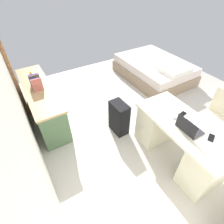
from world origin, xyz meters
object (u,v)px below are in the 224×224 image
object	(u,v)px
desk	(179,141)
figurine_small	(31,73)
bed	(154,69)
office_chair	(217,121)
credenza	(43,103)
laptop	(188,128)
cell_phone_by_mouse	(182,114)
cell_phone_near_laptop	(211,138)
computer_mouse	(175,117)
suitcase_black	(119,118)

from	to	relation	value
desk	figurine_small	size ratio (longest dim) A/B	13.27
desk	bed	distance (m)	2.55
office_chair	credenza	xyz separation A→B (m)	(2.07, 2.33, -0.06)
office_chair	figurine_small	bearing A→B (deg)	42.65
laptop	cell_phone_by_mouse	size ratio (longest dim) A/B	2.33
office_chair	cell_phone_near_laptop	xyz separation A→B (m)	(-0.29, 0.76, 0.33)
desk	computer_mouse	bearing A→B (deg)	8.96
bed	laptop	distance (m)	2.72
laptop	figurine_small	xyz separation A→B (m)	(2.58, 1.43, -0.02)
suitcase_black	computer_mouse	bearing A→B (deg)	-154.18
bed	cell_phone_near_laptop	distance (m)	2.84
office_chair	computer_mouse	bearing A→B (deg)	76.22
desk	cell_phone_near_laptop	distance (m)	0.50
bed	laptop	xyz separation A→B (m)	(-2.21, 1.49, 0.55)
suitcase_black	cell_phone_near_laptop	xyz separation A→B (m)	(-1.30, -0.52, 0.44)
bed	laptop	size ratio (longest dim) A/B	6.00
credenza	figurine_small	world-z (taller)	figurine_small
bed	computer_mouse	size ratio (longest dim) A/B	19.02
cell_phone_near_laptop	figurine_small	distance (m)	3.24
cell_phone_by_mouse	laptop	bearing A→B (deg)	133.56
laptop	suitcase_black	bearing A→B (deg)	19.32
cell_phone_by_mouse	figurine_small	bearing A→B (deg)	24.72
desk	credenza	bearing A→B (deg)	36.55
computer_mouse	figurine_small	size ratio (longest dim) A/B	0.91
suitcase_black	cell_phone_near_laptop	distance (m)	1.47
office_chair	credenza	size ratio (longest dim) A/B	0.52
bed	cell_phone_by_mouse	distance (m)	2.40
bed	suitcase_black	xyz separation A→B (m)	(-1.16, 1.86, 0.07)
suitcase_black	laptop	xyz separation A→B (m)	(-1.05, -0.37, 0.49)
bed	computer_mouse	bearing A→B (deg)	143.61
desk	cell_phone_near_laptop	world-z (taller)	cell_phone_near_laptop
office_chair	credenza	world-z (taller)	office_chair
bed	desk	bearing A→B (deg)	146.33
suitcase_black	laptop	bearing A→B (deg)	-162.63
cell_phone_near_laptop	office_chair	bearing A→B (deg)	-93.81
suitcase_black	figurine_small	world-z (taller)	figurine_small
credenza	bed	world-z (taller)	credenza
office_chair	computer_mouse	size ratio (longest dim) A/B	9.40
bed	laptop	bearing A→B (deg)	146.05
laptop	credenza	bearing A→B (deg)	33.97
credenza	computer_mouse	size ratio (longest dim) A/B	18.00
laptop	figurine_small	world-z (taller)	laptop
desk	figurine_small	xyz separation A→B (m)	(2.49, 1.50, 0.39)
desk	computer_mouse	xyz separation A→B (m)	(0.17, 0.03, 0.37)
cell_phone_near_laptop	bed	bearing A→B (deg)	-53.42
cell_phone_near_laptop	credenza	bearing A→B (deg)	8.92
desk	laptop	bearing A→B (deg)	140.11
office_chair	credenza	bearing A→B (deg)	48.46
credenza	laptop	xyz separation A→B (m)	(-2.12, -1.43, 0.44)
bed	figurine_small	xyz separation A→B (m)	(0.37, 2.91, 0.53)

